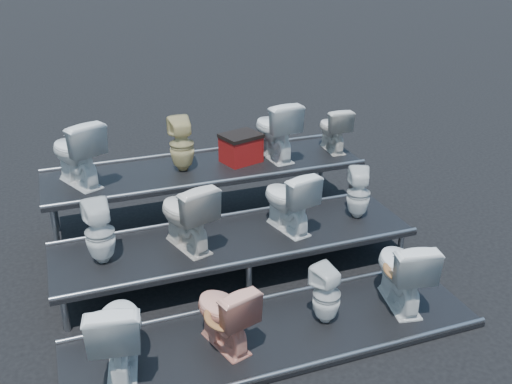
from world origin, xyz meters
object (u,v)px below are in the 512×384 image
object	(u,v)px
toilet_2	(327,295)
red_crate	(241,150)
toilet_10	(275,129)
toilet_1	(224,313)
toilet_4	(100,233)
toilet_3	(402,270)
toilet_0	(118,331)
toilet_11	(333,129)
toilet_6	(288,200)
toilet_9	(182,144)
toilet_8	(76,152)
toilet_5	(186,214)
toilet_7	(359,193)

from	to	relation	value
toilet_2	red_crate	size ratio (longest dim) A/B	1.32
toilet_2	toilet_10	world-z (taller)	toilet_10
toilet_1	toilet_4	xyz separation A→B (m)	(-0.98, 1.30, 0.39)
toilet_3	toilet_0	bearing A→B (deg)	10.41
red_crate	toilet_3	bearing A→B (deg)	-87.79
toilet_1	toilet_11	bearing A→B (deg)	-149.81
toilet_2	toilet_6	bearing A→B (deg)	-112.42
toilet_9	toilet_3	bearing A→B (deg)	122.65
toilet_1	toilet_4	bearing A→B (deg)	-69.67
toilet_11	toilet_1	bearing A→B (deg)	50.38
toilet_10	toilet_3	bearing A→B (deg)	93.32
toilet_2	toilet_4	size ratio (longest dim) A/B	0.90
toilet_4	toilet_6	size ratio (longest dim) A/B	0.91
toilet_3	toilet_8	world-z (taller)	toilet_8
toilet_8	red_crate	bearing A→B (deg)	155.76
toilet_2	toilet_9	bearing A→B (deg)	-89.47
toilet_5	toilet_7	world-z (taller)	toilet_5
toilet_1	toilet_3	world-z (taller)	toilet_3
toilet_1	toilet_8	world-z (taller)	toilet_8
toilet_2	toilet_10	xyz separation A→B (m)	(0.45, 2.60, 0.90)
toilet_5	toilet_8	size ratio (longest dim) A/B	0.97
toilet_7	toilet_11	distance (m)	1.39
toilet_4	toilet_10	xyz separation A→B (m)	(2.52, 1.30, 0.46)
toilet_10	toilet_0	bearing A→B (deg)	39.63
toilet_3	toilet_4	xyz separation A→B (m)	(-2.95, 1.30, 0.33)
toilet_8	toilet_0	bearing A→B (deg)	67.15
toilet_2	red_crate	world-z (taller)	red_crate
toilet_0	toilet_9	size ratio (longest dim) A/B	1.18
toilet_3	toilet_4	distance (m)	3.24
toilet_6	toilet_8	world-z (taller)	toilet_8
toilet_8	toilet_9	xyz separation A→B (m)	(1.32, 0.00, -0.07)
toilet_3	toilet_9	xyz separation A→B (m)	(-1.73, 2.60, 0.74)
toilet_1	toilet_5	xyz separation A→B (m)	(-0.03, 1.30, 0.44)
toilet_1	toilet_9	bearing A→B (deg)	-111.96
toilet_2	toilet_6	size ratio (longest dim) A/B	0.82
toilet_5	toilet_8	xyz separation A→B (m)	(-1.04, 1.30, 0.41)
toilet_10	toilet_6	bearing A→B (deg)	69.16
toilet_4	toilet_7	distance (m)	3.13
toilet_0	red_crate	xyz separation A→B (m)	(2.05, 2.61, 0.55)
toilet_0	toilet_6	distance (m)	2.58
toilet_0	toilet_5	xyz separation A→B (m)	(0.96, 1.30, 0.39)
toilet_1	toilet_9	size ratio (longest dim) A/B	1.03
toilet_0	toilet_8	xyz separation A→B (m)	(-0.08, 2.60, 0.80)
toilet_0	toilet_2	world-z (taller)	toilet_0
toilet_11	toilet_7	bearing A→B (deg)	81.15
toilet_6	toilet_11	distance (m)	1.82
toilet_0	toilet_10	xyz separation A→B (m)	(2.54, 2.60, 0.79)
toilet_7	toilet_8	xyz separation A→B (m)	(-3.23, 1.30, 0.50)
toilet_8	toilet_11	xyz separation A→B (m)	(3.51, 0.00, -0.10)
toilet_1	toilet_10	distance (m)	3.14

